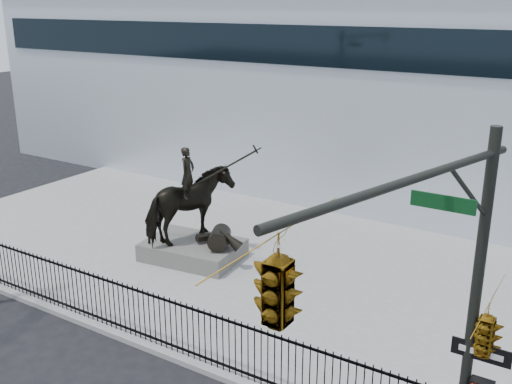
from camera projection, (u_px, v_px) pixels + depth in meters
The scene contains 6 objects.
plaza at pixel (293, 274), 19.86m from camera, with size 30.00×12.00×0.15m, color gray.
building at pixel (425, 92), 28.97m from camera, with size 44.00×14.00×9.00m, color silver.
picket_fence at pixel (183, 329), 14.98m from camera, with size 22.10×0.10×1.50m.
statue_plinth at pixel (193, 250), 20.82m from camera, with size 3.24×2.23×0.61m, color #605C57.
equestrian_statue at pixel (193, 207), 20.32m from camera, with size 4.14×2.81×3.52m.
traffic_signal_right at pixel (399, 311), 7.87m from camera, with size 2.17×6.86×7.00m.
Camera 1 is at (8.62, -8.94, 8.75)m, focal length 42.00 mm.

